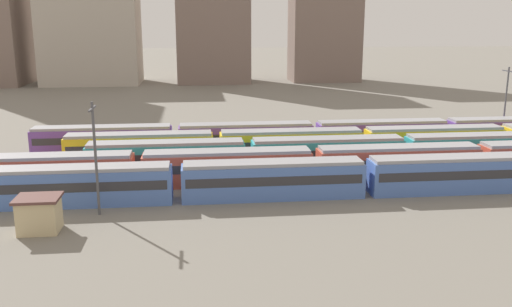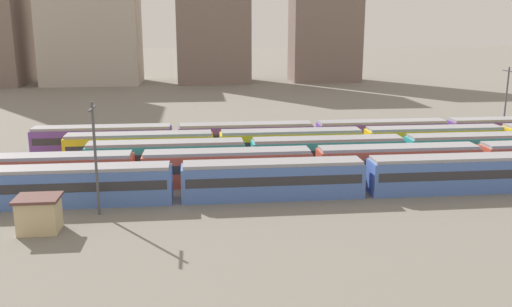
{
  "view_description": "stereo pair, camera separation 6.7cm",
  "coord_description": "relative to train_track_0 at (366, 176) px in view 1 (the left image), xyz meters",
  "views": [
    {
      "loc": [
        3.39,
        -52.21,
        17.22
      ],
      "look_at": [
        10.32,
        10.4,
        2.04
      ],
      "focal_mm": 38.92,
      "sensor_mm": 36.0,
      "label": 1
    },
    {
      "loc": [
        3.45,
        -52.22,
        17.22
      ],
      "look_at": [
        10.32,
        10.4,
        2.04
      ],
      "focal_mm": 38.92,
      "sensor_mm": 36.0,
      "label": 2
    }
  ],
  "objects": [
    {
      "name": "distant_building_2",
      "position": [
        -11.49,
        106.98,
        18.65
      ],
      "size": [
        20.04,
        16.15,
        41.11
      ],
      "primitive_type": "cube",
      "color": "#7A665B",
      "rests_on": "ground_plane"
    },
    {
      "name": "train_track_1",
      "position": [
        14.71,
        5.2,
        0.0
      ],
      "size": [
        112.5,
        3.06,
        3.75
      ],
      "color": "#BC4C38",
      "rests_on": "ground_plane"
    },
    {
      "name": "catenary_pole_0",
      "position": [
        -25.84,
        -3.18,
        3.82
      ],
      "size": [
        0.24,
        3.2,
        10.34
      ],
      "color": "#4C4C51",
      "rests_on": "ground_plane"
    },
    {
      "name": "ground_plane",
      "position": [
        -20.32,
        10.4,
        -1.9
      ],
      "size": [
        600.0,
        600.0,
        0.0
      ],
      "primitive_type": "plane",
      "color": "slate"
    },
    {
      "name": "train_track_3",
      "position": [
        13.95,
        15.6,
        0.0
      ],
      "size": [
        93.6,
        3.06,
        3.75
      ],
      "color": "yellow",
      "rests_on": "ground_plane"
    },
    {
      "name": "train_track_0",
      "position": [
        0.0,
        0.0,
        0.0
      ],
      "size": [
        74.7,
        3.06,
        3.75
      ],
      "color": "#4C70BC",
      "rests_on": "ground_plane"
    },
    {
      "name": "distant_building_3",
      "position": [
        20.46,
        106.98,
        16.4
      ],
      "size": [
        19.36,
        12.32,
        36.61
      ],
      "primitive_type": "cube",
      "color": "#7A665B",
      "rests_on": "ground_plane"
    },
    {
      "name": "signal_hut",
      "position": [
        -30.06,
        -6.91,
        -0.35
      ],
      "size": [
        3.6,
        3.0,
        3.04
      ],
      "color": "#C6B284",
      "rests_on": "ground_plane"
    },
    {
      "name": "train_track_4",
      "position": [
        8.68,
        20.8,
        0.0
      ],
      "size": [
        93.6,
        3.06,
        3.75
      ],
      "color": "#6B429E",
      "rests_on": "ground_plane"
    },
    {
      "name": "distant_building_1",
      "position": [
        -44.74,
        106.98,
        11.94
      ],
      "size": [
        25.73,
        18.35,
        27.68
      ],
      "primitive_type": "cube",
      "color": "#B2A899",
      "rests_on": "ground_plane"
    },
    {
      "name": "catenary_pole_1",
      "position": [
        28.07,
        23.55,
        3.99
      ],
      "size": [
        0.24,
        3.2,
        10.67
      ],
      "color": "#4C4C51",
      "rests_on": "ground_plane"
    }
  ]
}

